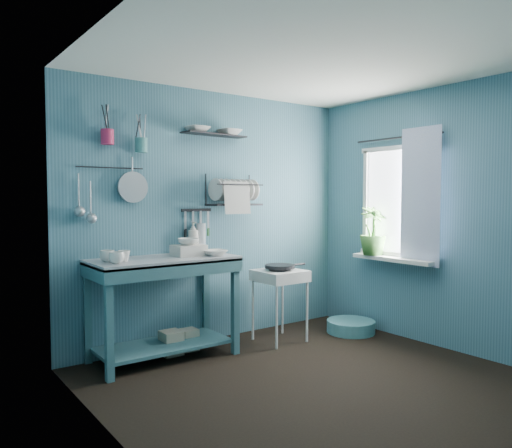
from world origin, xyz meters
TOP-DOWN VIEW (x-y plane):
  - floor at (0.00, 0.00)m, footprint 3.20×3.20m
  - ceiling at (0.00, 0.00)m, footprint 3.20×3.20m
  - wall_back at (0.00, 1.50)m, footprint 3.20×0.00m
  - wall_front at (0.00, -1.50)m, footprint 3.20×0.00m
  - wall_left at (-1.60, 0.00)m, footprint 0.00×3.00m
  - wall_right at (1.60, 0.00)m, footprint 0.00×3.00m
  - work_counter at (-0.71, 1.22)m, footprint 1.30×0.67m
  - mug_left at (-1.19, 1.06)m, footprint 0.12×0.12m
  - mug_mid at (-1.09, 1.16)m, footprint 0.14×0.14m
  - mug_right at (-1.21, 1.22)m, footprint 0.17×0.17m
  - wash_tub at (-0.46, 1.20)m, footprint 0.28×0.22m
  - tub_bowl at (-0.46, 1.20)m, footprint 0.20×0.19m
  - soap_bottle at (-0.29, 1.42)m, footprint 0.11×0.12m
  - water_bottle at (-0.19, 1.44)m, footprint 0.09×0.09m
  - counter_bowl at (-0.26, 1.07)m, footprint 0.22×0.22m
  - hotplate_stand at (0.48, 1.03)m, footprint 0.50×0.50m
  - frying_pan at (0.48, 1.03)m, footprint 0.30×0.30m
  - knife_strip at (-0.22, 1.47)m, footprint 0.32×0.03m
  - dish_rack at (0.16, 1.37)m, footprint 0.56×0.27m
  - upper_shelf at (-0.05, 1.40)m, footprint 0.71×0.25m
  - shelf_bowl_left at (-0.25, 1.40)m, footprint 0.24×0.24m
  - shelf_bowl_right at (0.12, 1.40)m, footprint 0.25×0.25m
  - utensil_cup_magenta at (-1.12, 1.42)m, footprint 0.11×0.11m
  - utensil_cup_teal at (-0.81, 1.42)m, footprint 0.11×0.11m
  - colander at (-0.88, 1.45)m, footprint 0.28×0.03m
  - ladle_outer at (-1.36, 1.46)m, footprint 0.01×0.01m
  - ladle_inner at (-1.26, 1.46)m, footprint 0.01×0.01m
  - hook_rail at (-1.08, 1.47)m, footprint 0.60×0.01m
  - window_glass at (1.59, 0.45)m, footprint 0.00×1.10m
  - windowsill at (1.50, 0.45)m, footprint 0.16×0.95m
  - curtain at (1.52, 0.15)m, footprint 0.00×1.35m
  - curtain_rod at (1.54, 0.45)m, footprint 0.02×1.05m
  - potted_plant at (1.49, 0.71)m, footprint 0.36×0.36m
  - storage_tin_large at (-0.61, 1.27)m, footprint 0.18×0.18m
  - storage_tin_small at (-0.41, 1.30)m, footprint 0.15×0.15m
  - floor_basin at (1.28, 0.82)m, footprint 0.51×0.51m

SIDE VIEW (x-z plane):
  - floor at x=0.00m, z-range 0.00..0.00m
  - floor_basin at x=1.28m, z-range 0.00..0.13m
  - storage_tin_small at x=-0.41m, z-range 0.00..0.20m
  - storage_tin_large at x=-0.61m, z-range 0.00..0.22m
  - hotplate_stand at x=0.48m, z-range 0.00..0.72m
  - work_counter at x=-0.71m, z-range 0.00..0.91m
  - frying_pan at x=0.48m, z-range 0.74..0.77m
  - windowsill at x=1.50m, z-range 0.79..0.83m
  - counter_bowl at x=-0.26m, z-range 0.91..0.96m
  - mug_mid at x=-1.09m, z-range 0.91..1.00m
  - mug_left at x=-1.19m, z-range 0.91..1.01m
  - mug_right at x=-1.21m, z-range 0.91..1.01m
  - wash_tub at x=-0.46m, z-range 0.91..1.01m
  - tub_bowl at x=-0.46m, z-range 1.01..1.07m
  - water_bottle at x=-0.19m, z-range 0.91..1.19m
  - soap_bottle at x=-0.29m, z-range 0.91..1.21m
  - potted_plant at x=1.49m, z-range 0.83..1.35m
  - wall_back at x=0.00m, z-range -0.35..2.85m
  - wall_front at x=0.00m, z-range -0.35..2.85m
  - wall_left at x=-1.60m, z-range -0.25..2.75m
  - wall_right at x=1.60m, z-range -0.25..2.75m
  - knife_strip at x=-0.22m, z-range 1.30..1.33m
  - window_glass at x=1.59m, z-range 0.85..1.95m
  - ladle_inner at x=-1.26m, z-range 1.28..1.58m
  - curtain at x=1.52m, z-range 0.77..2.12m
  - ladle_outer at x=-1.36m, z-range 1.35..1.65m
  - dish_rack at x=0.16m, z-range 1.36..1.68m
  - colander at x=-0.88m, z-range 1.39..1.68m
  - hook_rail at x=-1.08m, z-range 1.70..1.71m
  - utensil_cup_teal at x=-0.81m, z-range 1.85..1.98m
  - utensil_cup_magenta at x=-1.12m, z-range 1.90..2.03m
  - shelf_bowl_left at x=-0.25m, z-range 1.99..2.04m
  - curtain_rod at x=1.54m, z-range 2.04..2.06m
  - shelf_bowl_right at x=0.12m, z-range 2.03..2.08m
  - upper_shelf at x=-0.05m, z-range 2.05..2.07m
  - ceiling at x=0.00m, z-range 2.50..2.50m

